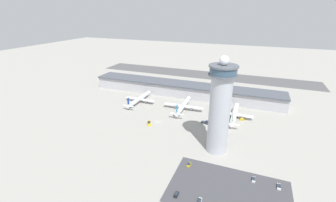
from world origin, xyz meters
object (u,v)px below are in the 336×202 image
object	(u,v)px
service_truck_fuel	(206,123)
car_green_van	(199,201)
control_tower	(220,108)
car_blue_compact	(254,179)
airplane_gate_charlie	(234,114)
car_black_suv	(279,187)
service_truck_baggage	(149,123)
car_silver_sedan	(176,194)
car_red_hatchback	(189,165)
service_truck_catering	(243,118)
airplane_gate_bravo	(183,106)
airplane_gate_alpha	(139,99)

from	to	relation	value
service_truck_fuel	car_green_van	distance (m)	86.21
control_tower	car_green_van	size ratio (longest dim) A/B	14.39
service_truck_fuel	car_blue_compact	world-z (taller)	service_truck_fuel
airplane_gate_charlie	car_black_suv	bearing A→B (deg)	-67.42
control_tower	service_truck_baggage	size ratio (longest dim) A/B	7.83
car_silver_sedan	car_black_suv	world-z (taller)	car_black_suv
car_silver_sedan	car_red_hatchback	bearing A→B (deg)	91.65
service_truck_fuel	service_truck_catering	bearing A→B (deg)	36.06
service_truck_catering	car_red_hatchback	size ratio (longest dim) A/B	1.84
airplane_gate_bravo	car_silver_sedan	xyz separation A→B (m)	(29.99, -104.62, -4.11)
control_tower	car_green_van	distance (m)	58.22
airplane_gate_bravo	service_truck_fuel	xyz separation A→B (m)	(27.03, -19.83, -3.69)
car_blue_compact	airplane_gate_alpha	bearing A→B (deg)	145.72
control_tower	service_truck_catering	xyz separation A→B (m)	(13.58, 56.49, -31.05)
control_tower	car_black_suv	world-z (taller)	control_tower
airplane_gate_bravo	service_truck_fuel	distance (m)	33.72
airplane_gate_bravo	service_truck_catering	size ratio (longest dim) A/B	5.63
control_tower	car_red_hatchback	bearing A→B (deg)	-118.88
car_red_hatchback	car_black_suv	distance (m)	51.42
service_truck_catering	car_green_van	world-z (taller)	service_truck_catering
service_truck_catering	service_truck_baggage	distance (m)	83.29
service_truck_catering	car_black_suv	distance (m)	83.40
service_truck_catering	car_black_suv	world-z (taller)	service_truck_catering
car_red_hatchback	car_black_suv	size ratio (longest dim) A/B	0.86
control_tower	car_blue_compact	distance (m)	46.21
control_tower	service_truck_catering	size ratio (longest dim) A/B	8.56
car_blue_compact	airplane_gate_bravo	bearing A→B (deg)	130.96
airplane_gate_charlie	car_silver_sedan	world-z (taller)	airplane_gate_charlie
airplane_gate_bravo	car_blue_compact	size ratio (longest dim) A/B	9.34
airplane_gate_alpha	service_truck_catering	bearing A→B (deg)	-0.23
airplane_gate_charlie	car_green_van	xyz separation A→B (m)	(-5.65, -104.28, -3.67)
airplane_gate_bravo	car_silver_sedan	size ratio (longest dim) A/B	10.08
car_green_van	airplane_gate_bravo	bearing A→B (deg)	112.09
car_red_hatchback	car_black_suv	xyz separation A→B (m)	(51.42, -0.07, 0.02)
airplane_gate_alpha	car_red_hatchback	size ratio (longest dim) A/B	10.55
airplane_gate_alpha	car_red_hatchback	distance (m)	111.50
airplane_gate_charlie	service_truck_catering	distance (m)	8.17
car_red_hatchback	car_silver_sedan	bearing A→B (deg)	-88.35
car_silver_sedan	car_red_hatchback	xyz separation A→B (m)	(-0.75, 26.08, -0.00)
car_green_van	car_black_suv	size ratio (longest dim) A/B	0.94
airplane_gate_alpha	car_green_van	bearing A→B (deg)	-49.35
car_silver_sedan	airplane_gate_alpha	bearing A→B (deg)	126.54
car_green_van	airplane_gate_charlie	bearing A→B (deg)	86.90
control_tower	airplane_gate_charlie	size ratio (longest dim) A/B	1.48
car_silver_sedan	car_blue_compact	bearing A→B (deg)	35.57
airplane_gate_bravo	car_green_van	world-z (taller)	airplane_gate_bravo
airplane_gate_alpha	car_green_van	distance (m)	139.68
airplane_gate_charlie	service_truck_fuel	world-z (taller)	airplane_gate_charlie
airplane_gate_charlie	car_red_hatchback	size ratio (longest dim) A/B	10.61
airplane_gate_alpha	control_tower	bearing A→B (deg)	-32.19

